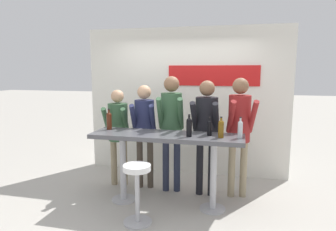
# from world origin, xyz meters

# --- Properties ---
(ground_plane) EXTENTS (40.00, 40.00, 0.00)m
(ground_plane) POSITION_xyz_m (0.00, 0.00, 0.00)
(ground_plane) COLOR #B2ADA3
(back_wall) EXTENTS (3.74, 0.12, 2.69)m
(back_wall) POSITION_xyz_m (0.01, 1.47, 1.35)
(back_wall) COLOR silver
(back_wall) RESTS_ON ground_plane
(tasting_table) EXTENTS (2.14, 0.58, 1.05)m
(tasting_table) POSITION_xyz_m (0.00, 0.00, 0.87)
(tasting_table) COLOR #4C4C51
(tasting_table) RESTS_ON ground_plane
(bar_stool) EXTENTS (0.37, 0.37, 0.77)m
(bar_stool) POSITION_xyz_m (-0.23, -0.60, 0.51)
(bar_stool) COLOR #B2B2B7
(bar_stool) RESTS_ON ground_plane
(person_far_left) EXTENTS (0.44, 0.54, 1.62)m
(person_far_left) POSITION_xyz_m (-0.97, 0.56, 1.01)
(person_far_left) COLOR gray
(person_far_left) RESTS_ON ground_plane
(person_left) EXTENTS (0.43, 0.55, 1.70)m
(person_left) POSITION_xyz_m (-0.50, 0.54, 1.06)
(person_left) COLOR #473D33
(person_left) RESTS_ON ground_plane
(person_center_left) EXTENTS (0.44, 0.58, 1.84)m
(person_center_left) POSITION_xyz_m (-0.05, 0.50, 1.16)
(person_center_left) COLOR #23283D
(person_center_left) RESTS_ON ground_plane
(person_center) EXTENTS (0.41, 0.54, 1.78)m
(person_center) POSITION_xyz_m (0.50, 0.47, 1.12)
(person_center) COLOR black
(person_center) RESTS_ON ground_plane
(person_center_right) EXTENTS (0.46, 0.59, 1.82)m
(person_center_right) POSITION_xyz_m (0.99, 0.53, 1.15)
(person_center_right) COLOR gray
(person_center_right) RESTS_ON ground_plane
(wine_bottle_0) EXTENTS (0.08, 0.08, 0.32)m
(wine_bottle_0) POSITION_xyz_m (-0.92, 0.11, 1.19)
(wine_bottle_0) COLOR #4C1E0F
(wine_bottle_0) RESTS_ON tasting_table
(wine_bottle_1) EXTENTS (0.07, 0.07, 0.30)m
(wine_bottle_1) POSITION_xyz_m (0.33, -0.08, 1.19)
(wine_bottle_1) COLOR black
(wine_bottle_1) RESTS_ON tasting_table
(wine_bottle_2) EXTENTS (0.06, 0.06, 0.26)m
(wine_bottle_2) POSITION_xyz_m (0.59, 0.05, 1.17)
(wine_bottle_2) COLOR black
(wine_bottle_2) RESTS_ON tasting_table
(wine_bottle_3) EXTENTS (0.07, 0.07, 0.28)m
(wine_bottle_3) POSITION_xyz_m (0.75, -0.05, 1.18)
(wine_bottle_3) COLOR brown
(wine_bottle_3) RESTS_ON tasting_table
(wine_bottle_4) EXTENTS (0.06, 0.06, 0.28)m
(wine_bottle_4) POSITION_xyz_m (1.00, -0.02, 1.18)
(wine_bottle_4) COLOR #B7BCC1
(wine_bottle_4) RESTS_ON tasting_table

